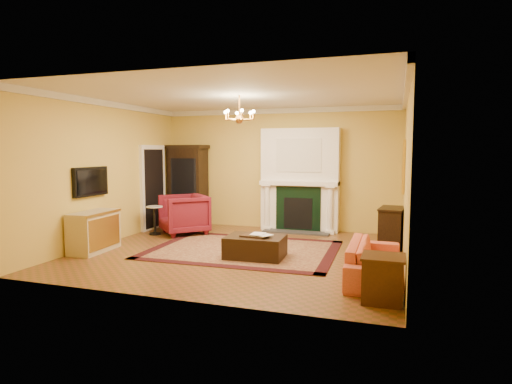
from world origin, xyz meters
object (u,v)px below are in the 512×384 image
at_px(china_cabinet, 188,187).
at_px(coral_sofa, 374,254).
at_px(console_table, 391,230).
at_px(leather_ottoman, 255,246).
at_px(wingback_armchair, 184,212).
at_px(commode, 94,231).
at_px(end_table, 383,280).
at_px(pedestal_table, 155,218).

height_order(china_cabinet, coral_sofa, china_cabinet).
height_order(coral_sofa, console_table, console_table).
bearing_deg(console_table, leather_ottoman, -142.46).
xyz_separation_m(china_cabinet, wingback_armchair, (0.50, -1.18, -0.50)).
height_order(commode, coral_sofa, commode).
bearing_deg(leather_ottoman, console_table, 28.69).
bearing_deg(commode, coral_sofa, -4.22).
xyz_separation_m(china_cabinet, end_table, (5.12, -4.46, -0.72)).
xyz_separation_m(commode, coral_sofa, (5.29, -0.12, -0.02)).
bearing_deg(coral_sofa, wingback_armchair, 62.99).
height_order(china_cabinet, end_table, china_cabinet).
distance_m(end_table, leather_ottoman, 2.83).
xyz_separation_m(wingback_armchair, commode, (-0.83, -2.13, -0.12)).
xyz_separation_m(console_table, leather_ottoman, (-2.36, -1.43, -0.20)).
xyz_separation_m(pedestal_table, coral_sofa, (5.06, -1.95, -0.02)).
distance_m(commode, coral_sofa, 5.29).
relative_size(coral_sofa, leather_ottoman, 1.84).
bearing_deg(console_table, wingback_armchair, -176.06).
height_order(wingback_armchair, commode, wingback_armchair).
height_order(pedestal_table, leather_ottoman, pedestal_table).
bearing_deg(coral_sofa, commode, 88.50).
distance_m(commode, console_table, 5.84).
bearing_deg(end_table, leather_ottoman, 144.26).
distance_m(china_cabinet, wingback_armchair, 1.37).
xyz_separation_m(wingback_armchair, console_table, (4.68, -0.20, -0.10)).
distance_m(wingback_armchair, coral_sofa, 5.00).
distance_m(commode, leather_ottoman, 3.20).
bearing_deg(pedestal_table, wingback_armchair, 26.50).
relative_size(end_table, console_table, 0.71).
bearing_deg(china_cabinet, wingback_armchair, -59.08).
distance_m(pedestal_table, coral_sofa, 5.43).
distance_m(wingback_armchair, leather_ottoman, 2.85).
bearing_deg(console_table, china_cabinet, 171.47).
xyz_separation_m(pedestal_table, end_table, (5.22, -2.98, -0.10)).
relative_size(coral_sofa, end_table, 3.30).
relative_size(china_cabinet, coral_sofa, 1.05).
relative_size(china_cabinet, commode, 1.91).
bearing_deg(coral_sofa, console_table, -6.35).
bearing_deg(commode, pedestal_table, 79.97).
distance_m(pedestal_table, end_table, 6.01).
distance_m(china_cabinet, leather_ottoman, 4.06).
height_order(commode, leather_ottoman, commode).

